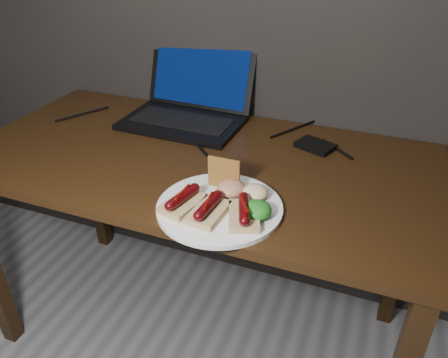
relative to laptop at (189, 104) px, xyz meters
name	(u,v)px	position (x,y,z in m)	size (l,w,h in m)	color
desk	(198,181)	(0.14, -0.24, -0.14)	(1.40, 0.70, 0.75)	#35200D
laptop	(189,104)	(0.00, 0.00, 0.00)	(0.40, 0.34, 0.25)	black
hard_drive	(315,146)	(0.46, -0.06, -0.05)	(0.11, 0.08, 0.02)	black
desk_cables	(218,132)	(0.14, -0.07, -0.05)	(1.00, 0.40, 0.01)	black
plate	(220,207)	(0.30, -0.48, -0.05)	(0.31, 0.31, 0.01)	white
bread_sausage_left	(183,201)	(0.22, -0.51, -0.03)	(0.09, 0.13, 0.04)	#D1BA7B
bread_sausage_center	(208,209)	(0.29, -0.52, -0.03)	(0.08, 0.12, 0.04)	#D1BA7B
bread_sausage_right	(244,213)	(0.38, -0.51, -0.03)	(0.11, 0.13, 0.04)	#D1BA7B
crispbread	(224,173)	(0.28, -0.40, 0.00)	(0.09, 0.01, 0.09)	#B17B30
salad_greens	(257,210)	(0.40, -0.49, -0.02)	(0.07, 0.07, 0.04)	#135010
salsa_mound	(231,188)	(0.31, -0.42, -0.02)	(0.07, 0.07, 0.04)	maroon
coleslaw_mound	(255,192)	(0.37, -0.42, -0.02)	(0.06, 0.06, 0.04)	silver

